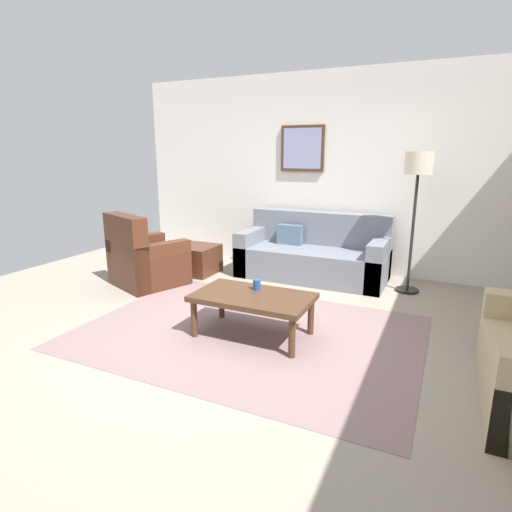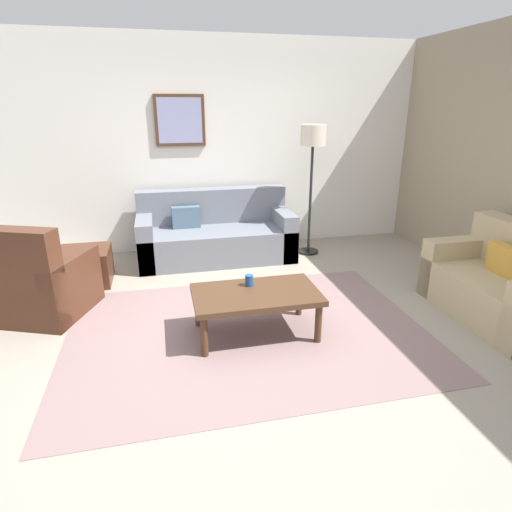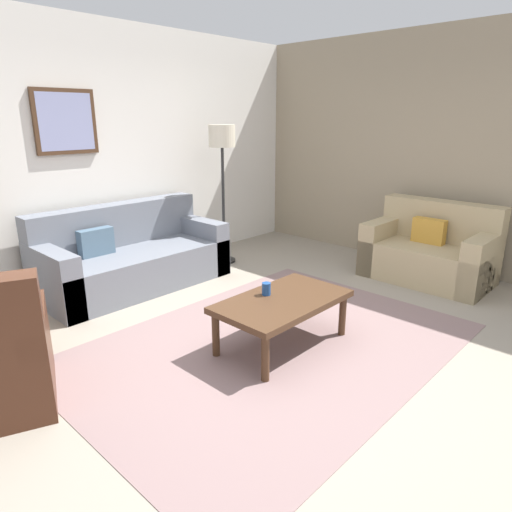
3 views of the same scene
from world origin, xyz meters
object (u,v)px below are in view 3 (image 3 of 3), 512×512
at_px(couch_loveseat, 431,253).
at_px(coffee_table, 282,304).
at_px(cup, 266,289).
at_px(lamp_standing, 222,151).
at_px(framed_artwork, 66,122).
at_px(couch_main, 130,259).

bearing_deg(couch_loveseat, coffee_table, 175.25).
distance_m(cup, lamp_standing, 2.41).
bearing_deg(cup, framed_artwork, 99.42).
relative_size(coffee_table, cup, 10.77).
height_order(couch_main, couch_loveseat, same).
bearing_deg(coffee_table, couch_main, 92.02).
height_order(couch_main, framed_artwork, framed_artwork).
xyz_separation_m(couch_loveseat, coffee_table, (-2.41, 0.20, 0.05)).
relative_size(cup, framed_artwork, 0.16).
bearing_deg(lamp_standing, couch_main, 173.19).
bearing_deg(coffee_table, lamp_standing, 58.83).
height_order(coffee_table, cup, cup).
height_order(cup, lamp_standing, lamp_standing).
xyz_separation_m(coffee_table, framed_artwork, (-0.43, 2.55, 1.39)).
bearing_deg(coffee_table, cup, 101.09).
distance_m(couch_main, coffee_table, 2.14).
bearing_deg(couch_main, couch_loveseat, -43.28).
relative_size(cup, lamp_standing, 0.06).
xyz_separation_m(lamp_standing, framed_artwork, (-1.63, 0.57, 0.34)).
bearing_deg(cup, coffee_table, -78.91).
relative_size(couch_main, cup, 19.59).
distance_m(couch_loveseat, framed_artwork, 4.21).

